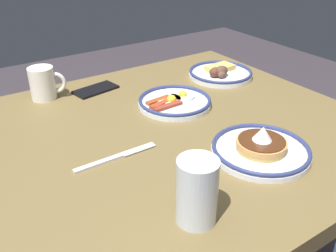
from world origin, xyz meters
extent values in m
cube|color=brown|center=(0.00, 0.00, 0.72)|extent=(1.27, 0.96, 0.05)
cylinder|color=brown|center=(-0.53, -0.37, 0.35)|extent=(0.07, 0.07, 0.69)
cylinder|color=white|center=(-0.46, -0.22, 0.75)|extent=(0.23, 0.23, 0.01)
torus|color=navy|center=(-0.46, -0.22, 0.76)|extent=(0.23, 0.23, 0.01)
cube|color=#D4AE57|center=(-0.48, -0.24, 0.77)|extent=(0.11, 0.07, 0.02)
ellipsoid|color=brown|center=(-0.44, -0.19, 0.78)|extent=(0.05, 0.04, 0.04)
ellipsoid|color=brown|center=(-0.42, -0.20, 0.78)|extent=(0.05, 0.03, 0.03)
ellipsoid|color=brown|center=(-0.44, -0.19, 0.78)|extent=(0.05, 0.03, 0.03)
ellipsoid|color=brown|center=(-0.44, -0.19, 0.77)|extent=(0.04, 0.03, 0.03)
ellipsoid|color=brown|center=(-0.43, -0.18, 0.77)|extent=(0.03, 0.03, 0.03)
cylinder|color=white|center=(-0.19, -0.11, 0.75)|extent=(0.22, 0.22, 0.01)
torus|color=navy|center=(-0.19, -0.11, 0.76)|extent=(0.22, 0.22, 0.01)
cylinder|color=white|center=(-0.22, -0.12, 0.76)|extent=(0.07, 0.07, 0.01)
sphere|color=yellow|center=(-0.22, -0.12, 0.77)|extent=(0.03, 0.03, 0.03)
cylinder|color=white|center=(-0.17, -0.12, 0.76)|extent=(0.08, 0.08, 0.01)
sphere|color=yellow|center=(-0.17, -0.11, 0.77)|extent=(0.03, 0.03, 0.03)
cube|color=#A0421E|center=(-0.15, -0.14, 0.76)|extent=(0.09, 0.03, 0.01)
cube|color=#A93D21|center=(-0.15, -0.11, 0.76)|extent=(0.10, 0.04, 0.01)
cube|color=#973726|center=(-0.15, -0.09, 0.76)|extent=(0.10, 0.02, 0.01)
cylinder|color=silver|center=(-0.20, 0.23, 0.75)|extent=(0.24, 0.24, 0.01)
torus|color=navy|center=(-0.20, 0.23, 0.76)|extent=(0.24, 0.24, 0.01)
cylinder|color=tan|center=(-0.20, 0.23, 0.76)|extent=(0.12, 0.12, 0.01)
cylinder|color=#D5924C|center=(-0.20, 0.23, 0.78)|extent=(0.12, 0.12, 0.01)
cylinder|color=#4C2814|center=(-0.20, 0.23, 0.78)|extent=(0.11, 0.11, 0.00)
cone|color=white|center=(-0.20, 0.23, 0.80)|extent=(0.05, 0.05, 0.04)
cylinder|color=white|center=(0.13, -0.39, 0.79)|extent=(0.08, 0.08, 0.10)
torus|color=white|center=(0.09, -0.37, 0.79)|extent=(0.07, 0.04, 0.07)
cylinder|color=brown|center=(0.13, -0.39, 0.83)|extent=(0.07, 0.07, 0.01)
cylinder|color=silver|center=(0.06, 0.32, 0.81)|extent=(0.08, 0.08, 0.13)
cylinder|color=black|center=(0.06, 0.32, 0.79)|extent=(0.07, 0.07, 0.09)
cube|color=black|center=(-0.03, -0.35, 0.75)|extent=(0.15, 0.10, 0.01)
cube|color=silver|center=(0.11, 0.05, 0.75)|extent=(0.18, 0.02, 0.01)
cube|color=silver|center=(0.03, 0.05, 0.75)|extent=(0.09, 0.02, 0.00)
camera|label=1|loc=(0.41, 0.75, 1.24)|focal=40.30mm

